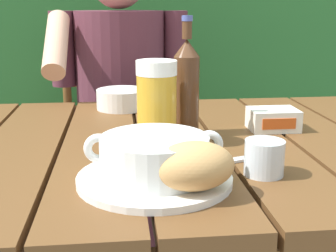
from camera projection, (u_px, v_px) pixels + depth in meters
dining_table at (176, 179)px, 1.03m from camera, size 1.50×0.87×0.78m
chair_near_diner at (122, 151)px, 1.91m from camera, size 0.49×0.43×0.94m
person_eating at (120, 99)px, 1.65m from camera, size 0.48×0.47×1.25m
serving_plate at (155, 178)px, 0.77m from camera, size 0.26×0.26×0.01m
soup_bowl at (154, 155)px, 0.76m from camera, size 0.23×0.18×0.08m
bread_roll at (194, 166)px, 0.70m from camera, size 0.14×0.11×0.08m
beer_glass at (157, 103)px, 0.96m from camera, size 0.08×0.08×0.18m
beer_bottle at (186, 86)px, 1.03m from camera, size 0.06×0.06×0.27m
water_glass_small at (264, 158)px, 0.80m from camera, size 0.07×0.07×0.06m
butter_tub at (273, 119)px, 1.09m from camera, size 0.11×0.09×0.05m
table_knife at (220, 162)px, 0.86m from camera, size 0.14×0.07×0.01m
diner_bowl at (122, 99)px, 1.31m from camera, size 0.14×0.14×0.06m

